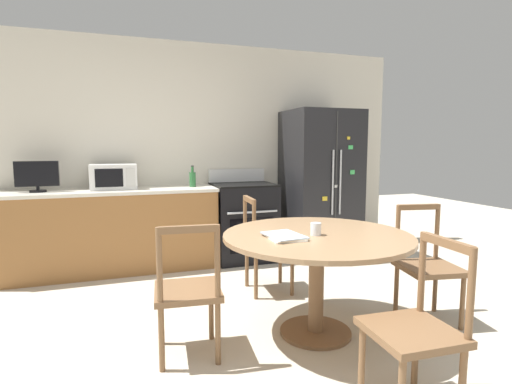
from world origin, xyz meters
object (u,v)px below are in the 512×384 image
Objects in this scene: counter_bottle at (193,179)px; candle_glass at (316,230)px; oven_range at (244,221)px; dining_chair_right at (427,266)px; countertop_tv at (37,175)px; microwave at (114,177)px; dining_chair_near at (416,330)px; dining_chair_far at (266,246)px; refrigerator at (320,183)px; dining_chair_left at (188,292)px.

counter_bottle is 2.17m from candle_glass.
oven_range is 1.20× the size of dining_chair_right.
countertop_tv is at bearing -179.66° from counter_bottle.
microwave is (-1.46, 0.08, 0.57)m from oven_range.
oven_range is 12.30× the size of candle_glass.
counter_bottle is at bearing 14.40° from dining_chair_near.
dining_chair_near is at bearing 7.93° from dining_chair_far.
dining_chair_right and dining_chair_far have the same top height.
refrigerator reaches higher than countertop_tv.
dining_chair_left is (-0.41, -2.08, -0.56)m from counter_bottle.
refrigerator is 1.60m from dining_chair_far.
candle_glass is at bearing -57.85° from microwave.
oven_range is at bearing 87.05° from candle_glass.
microwave reaches higher than oven_range.
refrigerator is 2.00× the size of dining_chair_far.
candle_glass is at bearing -76.62° from counter_bottle.
counter_bottle reaches higher than dining_chair_left.
oven_range is at bearing 2.97° from dining_chair_near.
refrigerator is 3.76× the size of microwave.
microwave is at bearing 107.41° from dining_chair_left.
counter_bottle reaches higher than dining_chair_near.
counter_bottle is at bearing 103.38° from candle_glass.
microwave is at bearing 28.53° from dining_chair_near.
dining_chair_right is at bearing -2.47° from candle_glass.
counter_bottle is at bearing -153.10° from dining_chair_far.
candle_glass is at bearing -44.98° from countertop_tv.
counter_bottle is (-0.61, 0.02, 0.52)m from oven_range.
counter_bottle is (-1.60, 0.09, 0.09)m from refrigerator.
dining_chair_right is at bearing -41.68° from dining_chair_near.
counter_bottle reaches higher than candle_glass.
candle_glass is (-0.96, 0.04, 0.35)m from dining_chair_right.
dining_chair_left is (1.18, -2.07, -0.64)m from countertop_tv.
countertop_tv is 3.77m from dining_chair_right.
counter_bottle reaches higher than dining_chair_far.
dining_chair_left is at bearing -60.24° from countertop_tv.
dining_chair_far is (-0.12, -1.11, -0.03)m from oven_range.
counter_bottle is 0.27× the size of dining_chair_far.
dining_chair_left is at bearing -135.20° from refrigerator.
countertop_tv is 0.45× the size of dining_chair_far.
refrigerator reaches higher than candle_glass.
dining_chair_left is 0.97m from candle_glass.
refrigerator is at bearing 50.33° from dining_chair_left.
refrigerator reaches higher than dining_chair_far.
refrigerator is at bearing -4.12° from oven_range.
dining_chair_far is at bearing -96.38° from oven_range.
candle_glass is (2.09, -2.09, -0.29)m from countertop_tv.
microwave is 0.53× the size of dining_chair_near.
microwave is 0.86m from counter_bottle.
microwave is at bearing -33.09° from dining_chair_right.
dining_chair_far is (1.34, -1.19, -0.60)m from microwave.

